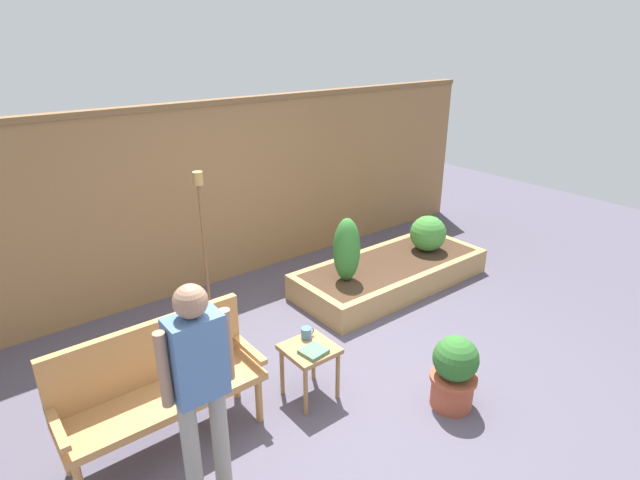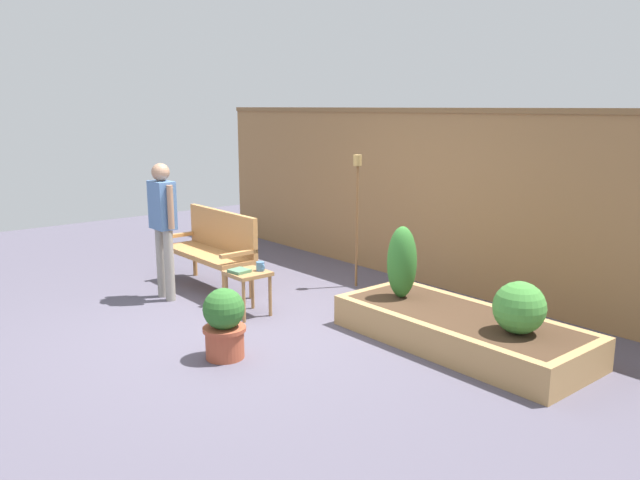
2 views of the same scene
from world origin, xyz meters
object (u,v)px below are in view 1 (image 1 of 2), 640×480
at_px(book_on_table, 314,351).
at_px(person_by_bench, 199,379).
at_px(potted_boxwood, 454,371).
at_px(cup_on_table, 307,333).
at_px(tiki_torch, 202,221).
at_px(garden_bench, 158,378).
at_px(side_table, 310,356).
at_px(shrub_near_bench, 347,250).
at_px(shrub_far_corner, 428,233).

xyz_separation_m(book_on_table, person_by_bench, (-1.09, -0.30, 0.44)).
distance_m(book_on_table, potted_boxwood, 1.14).
xyz_separation_m(cup_on_table, potted_boxwood, (0.78, -0.93, -0.20)).
bearing_deg(tiki_torch, garden_bench, -128.08).
xyz_separation_m(garden_bench, side_table, (1.15, -0.28, -0.15)).
distance_m(garden_bench, potted_boxwood, 2.28).
relative_size(tiki_torch, person_by_bench, 1.03).
bearing_deg(shrub_near_bench, cup_on_table, -143.84).
bearing_deg(shrub_near_bench, shrub_far_corner, 0.00).
bearing_deg(garden_bench, potted_boxwood, -28.76).
xyz_separation_m(book_on_table, tiki_torch, (-0.06, 1.73, 0.62)).
xyz_separation_m(tiki_torch, person_by_bench, (-1.03, -2.03, -0.18)).
bearing_deg(side_table, garden_bench, 166.10).
bearing_deg(side_table, potted_boxwood, -43.84).
relative_size(side_table, person_by_bench, 0.31).
height_order(garden_bench, tiki_torch, tiki_torch).
bearing_deg(garden_bench, shrub_far_corner, 10.74).
bearing_deg(garden_bench, cup_on_table, -7.73).
distance_m(cup_on_table, potted_boxwood, 1.23).
relative_size(garden_bench, cup_on_table, 11.41).
relative_size(potted_boxwood, person_by_bench, 0.41).
bearing_deg(cup_on_table, shrub_far_corner, 19.04).
height_order(shrub_near_bench, tiki_torch, tiki_torch).
xyz_separation_m(cup_on_table, tiki_torch, (-0.15, 1.52, 0.59)).
bearing_deg(cup_on_table, tiki_torch, 95.57).
height_order(side_table, person_by_bench, person_by_bench).
xyz_separation_m(shrub_far_corner, person_by_bench, (-3.72, -1.38, 0.41)).
distance_m(garden_bench, cup_on_table, 1.22).
xyz_separation_m(cup_on_table, person_by_bench, (-1.18, -0.51, 0.41)).
bearing_deg(tiki_torch, cup_on_table, -84.43).
height_order(cup_on_table, person_by_bench, person_by_bench).
height_order(side_table, tiki_torch, tiki_torch).
relative_size(cup_on_table, person_by_bench, 0.08).
bearing_deg(book_on_table, potted_boxwood, -47.11).
bearing_deg(cup_on_table, person_by_bench, -156.62).
bearing_deg(potted_boxwood, side_table, 136.16).
relative_size(garden_bench, book_on_table, 7.58).
bearing_deg(person_by_bench, book_on_table, 15.49).
bearing_deg(garden_bench, shrub_near_bench, 16.45).
relative_size(book_on_table, shrub_far_corner, 0.43).
relative_size(shrub_near_bench, shrub_far_corner, 1.62).
relative_size(potted_boxwood, shrub_far_corner, 1.42).
distance_m(garden_bench, side_table, 1.19).
relative_size(potted_boxwood, tiki_torch, 0.39).
relative_size(cup_on_table, tiki_torch, 0.08).
xyz_separation_m(side_table, cup_on_table, (0.06, 0.12, 0.13)).
bearing_deg(cup_on_table, shrub_near_bench, 36.16).
height_order(shrub_far_corner, tiki_torch, tiki_torch).
relative_size(book_on_table, tiki_torch, 0.12).
height_order(side_table, book_on_table, book_on_table).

